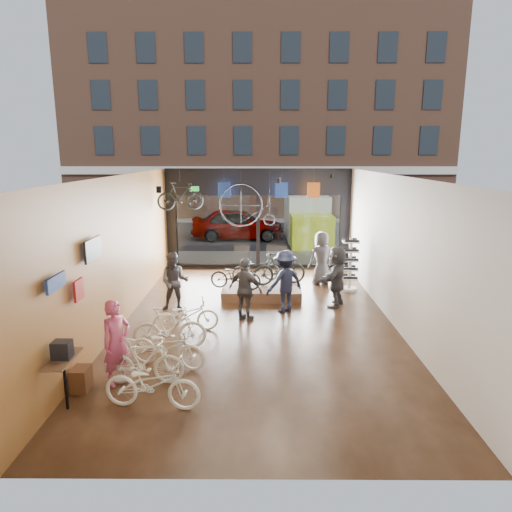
{
  "coord_description": "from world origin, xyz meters",
  "views": [
    {
      "loc": [
        0.02,
        -11.37,
        4.3
      ],
      "look_at": [
        -0.05,
        1.4,
        1.46
      ],
      "focal_mm": 32.0,
      "sensor_mm": 36.0,
      "label": 1
    }
  ],
  "objects_px": {
    "display_bike_right": "(256,269)",
    "customer_3": "(285,282)",
    "floor_bike_1": "(144,361)",
    "customer_5": "(337,276)",
    "sunglasses_rack": "(350,265)",
    "floor_bike_3": "(170,328)",
    "display_bike_left": "(236,276)",
    "street_car": "(238,224)",
    "display_platform": "(261,290)",
    "floor_bike_0": "(152,384)",
    "display_bike_mid": "(279,269)",
    "box_truck": "(308,220)",
    "floor_bike_2": "(168,347)",
    "customer_4": "(321,258)",
    "customer_0": "(117,343)",
    "hung_bike": "(180,196)",
    "customer_1": "(175,282)",
    "penny_farthing": "(250,207)",
    "floor_bike_4": "(186,316)",
    "customer_2": "(246,290)"
  },
  "relations": [
    {
      "from": "street_car",
      "to": "customer_4",
      "type": "distance_m",
      "value": 8.99
    },
    {
      "from": "box_truck",
      "to": "floor_bike_2",
      "type": "bearing_deg",
      "value": -107.49
    },
    {
      "from": "box_truck",
      "to": "display_bike_left",
      "type": "relative_size",
      "value": 3.78
    },
    {
      "from": "display_bike_right",
      "to": "customer_3",
      "type": "distance_m",
      "value": 2.27
    },
    {
      "from": "display_bike_right",
      "to": "floor_bike_2",
      "type": "bearing_deg",
      "value": 149.17
    },
    {
      "from": "street_car",
      "to": "customer_3",
      "type": "distance_m",
      "value": 11.37
    },
    {
      "from": "customer_5",
      "to": "floor_bike_1",
      "type": "bearing_deg",
      "value": -17.93
    },
    {
      "from": "customer_5",
      "to": "sunglasses_rack",
      "type": "height_order",
      "value": "customer_5"
    },
    {
      "from": "box_truck",
      "to": "floor_bike_3",
      "type": "distance_m",
      "value": 13.49
    },
    {
      "from": "customer_1",
      "to": "hung_bike",
      "type": "height_order",
      "value": "hung_bike"
    },
    {
      "from": "floor_bike_0",
      "to": "display_bike_mid",
      "type": "relative_size",
      "value": 0.99
    },
    {
      "from": "customer_5",
      "to": "customer_4",
      "type": "bearing_deg",
      "value": -151.08
    },
    {
      "from": "display_platform",
      "to": "sunglasses_rack",
      "type": "distance_m",
      "value": 2.97
    },
    {
      "from": "floor_bike_1",
      "to": "hung_bike",
      "type": "xyz_separation_m",
      "value": [
        -0.49,
        7.56,
        2.46
      ]
    },
    {
      "from": "display_bike_mid",
      "to": "customer_5",
      "type": "xyz_separation_m",
      "value": [
        1.59,
        -1.16,
        0.07
      ]
    },
    {
      "from": "customer_4",
      "to": "penny_farthing",
      "type": "distance_m",
      "value": 3.15
    },
    {
      "from": "floor_bike_1",
      "to": "hung_bike",
      "type": "bearing_deg",
      "value": 3.4
    },
    {
      "from": "display_bike_left",
      "to": "customer_0",
      "type": "distance_m",
      "value": 5.7
    },
    {
      "from": "floor_bike_1",
      "to": "floor_bike_4",
      "type": "height_order",
      "value": "floor_bike_1"
    },
    {
      "from": "floor_bike_2",
      "to": "customer_3",
      "type": "relative_size",
      "value": 0.95
    },
    {
      "from": "floor_bike_0",
      "to": "customer_1",
      "type": "height_order",
      "value": "customer_1"
    },
    {
      "from": "floor_bike_4",
      "to": "hung_bike",
      "type": "xyz_separation_m",
      "value": [
        -0.88,
        4.92,
        2.51
      ]
    },
    {
      "from": "floor_bike_0",
      "to": "customer_0",
      "type": "bearing_deg",
      "value": 51.08
    },
    {
      "from": "floor_bike_3",
      "to": "display_bike_left",
      "type": "height_order",
      "value": "display_bike_left"
    },
    {
      "from": "street_car",
      "to": "floor_bike_3",
      "type": "relative_size",
      "value": 2.86
    },
    {
      "from": "floor_bike_0",
      "to": "display_bike_right",
      "type": "height_order",
      "value": "display_bike_right"
    },
    {
      "from": "display_bike_left",
      "to": "display_bike_right",
      "type": "bearing_deg",
      "value": -23.7
    },
    {
      "from": "penny_farthing",
      "to": "floor_bike_4",
      "type": "bearing_deg",
      "value": -104.98
    },
    {
      "from": "customer_0",
      "to": "sunglasses_rack",
      "type": "relative_size",
      "value": 0.97
    },
    {
      "from": "floor_bike_1",
      "to": "display_bike_right",
      "type": "relative_size",
      "value": 0.99
    },
    {
      "from": "customer_5",
      "to": "display_bike_left",
      "type": "bearing_deg",
      "value": -77.82
    },
    {
      "from": "floor_bike_1",
      "to": "floor_bike_2",
      "type": "distance_m",
      "value": 0.79
    },
    {
      "from": "customer_0",
      "to": "floor_bike_1",
      "type": "bearing_deg",
      "value": -54.27
    },
    {
      "from": "floor_bike_0",
      "to": "floor_bike_2",
      "type": "height_order",
      "value": "floor_bike_0"
    },
    {
      "from": "display_bike_mid",
      "to": "hung_bike",
      "type": "height_order",
      "value": "hung_bike"
    },
    {
      "from": "box_truck",
      "to": "customer_1",
      "type": "xyz_separation_m",
      "value": [
        -4.77,
        -10.12,
        -0.34
      ]
    },
    {
      "from": "customer_1",
      "to": "hung_bike",
      "type": "bearing_deg",
      "value": 94.41
    },
    {
      "from": "customer_4",
      "to": "display_bike_left",
      "type": "bearing_deg",
      "value": 7.25
    },
    {
      "from": "floor_bike_1",
      "to": "display_bike_left",
      "type": "height_order",
      "value": "display_bike_left"
    },
    {
      "from": "customer_1",
      "to": "customer_5",
      "type": "relative_size",
      "value": 0.94
    },
    {
      "from": "floor_bike_0",
      "to": "floor_bike_3",
      "type": "relative_size",
      "value": 1.03
    },
    {
      "from": "floor_bike_3",
      "to": "customer_2",
      "type": "xyz_separation_m",
      "value": [
        1.66,
        1.83,
        0.35
      ]
    },
    {
      "from": "street_car",
      "to": "customer_0",
      "type": "height_order",
      "value": "customer_0"
    },
    {
      "from": "display_bike_left",
      "to": "customer_0",
      "type": "relative_size",
      "value": 0.94
    },
    {
      "from": "floor_bike_4",
      "to": "customer_0",
      "type": "distance_m",
      "value": 2.8
    },
    {
      "from": "floor_bike_4",
      "to": "customer_1",
      "type": "xyz_separation_m",
      "value": [
        -0.56,
        1.6,
        0.41
      ]
    },
    {
      "from": "floor_bike_3",
      "to": "display_bike_right",
      "type": "distance_m",
      "value": 4.99
    },
    {
      "from": "display_platform",
      "to": "customer_5",
      "type": "height_order",
      "value": "customer_5"
    },
    {
      "from": "floor_bike_2",
      "to": "hung_bike",
      "type": "xyz_separation_m",
      "value": [
        -0.8,
        6.83,
        2.49
      ]
    },
    {
      "from": "floor_bike_1",
      "to": "customer_1",
      "type": "xyz_separation_m",
      "value": [
        -0.16,
        4.24,
        0.37
      ]
    }
  ]
}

